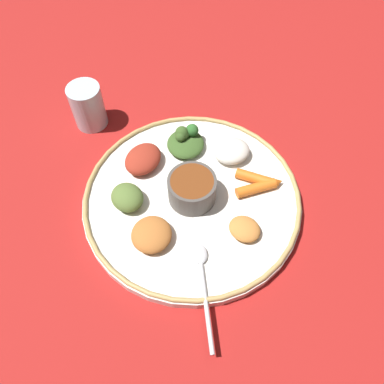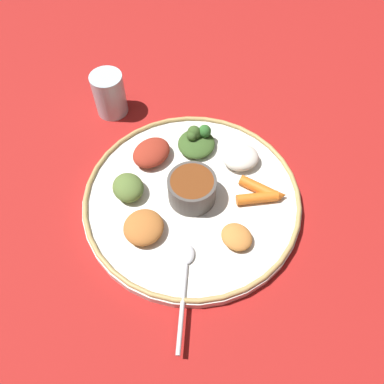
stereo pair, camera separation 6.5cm
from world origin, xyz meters
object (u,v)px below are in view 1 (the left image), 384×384
Objects in this scene: center_bowl at (192,188)px; carrot_outer at (257,179)px; spoon at (203,278)px; carrot_near_spoon at (259,187)px; drinking_glass at (88,108)px; greens_pile at (186,141)px.

carrot_outer is (-0.11, -0.03, -0.02)m from center_bowl.
spoon is at bearing 93.85° from center_bowl.
center_bowl is at bearing 13.25° from carrot_outer.
drinking_glass is at bearing -31.54° from carrot_near_spoon.
drinking_glass is at bearing -59.54° from spoon.
center_bowl is at bearing 93.72° from greens_pile.
carrot_outer is 0.35m from drinking_glass.
greens_pile is 0.90× the size of drinking_glass.
carrot_near_spoon is at bearing 95.54° from carrot_outer.
carrot_outer is at bearing -84.46° from carrot_near_spoon.
spoon is 0.20m from carrot_outer.
greens_pile is 0.21m from drinking_glass.
center_bowl is 0.92× the size of drinking_glass.
drinking_glass is at bearing -45.81° from center_bowl.
carrot_near_spoon reaches higher than spoon.
greens_pile is at bearing 155.20° from drinking_glass.
spoon is 1.87× the size of drinking_glass.
spoon is at bearing 58.99° from carrot_outer.
greens_pile is 0.16m from carrot_near_spoon.
spoon is at bearing 120.46° from drinking_glass.
carrot_near_spoon is 0.36m from drinking_glass.
carrot_near_spoon is at bearing -175.53° from center_bowl.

